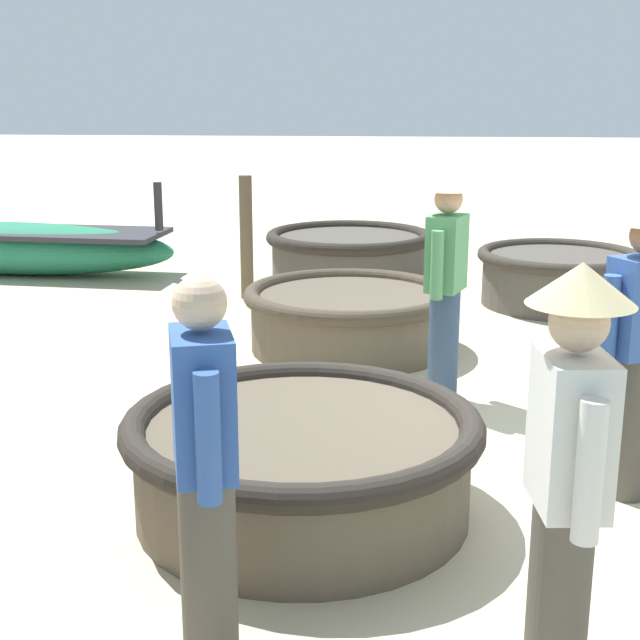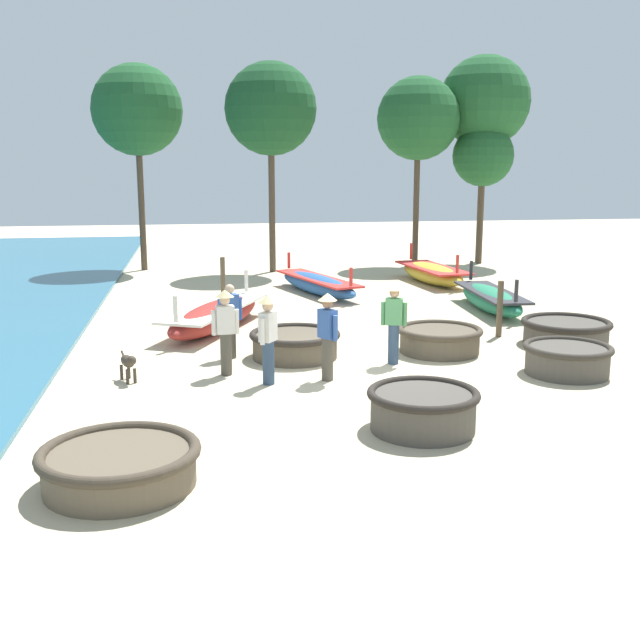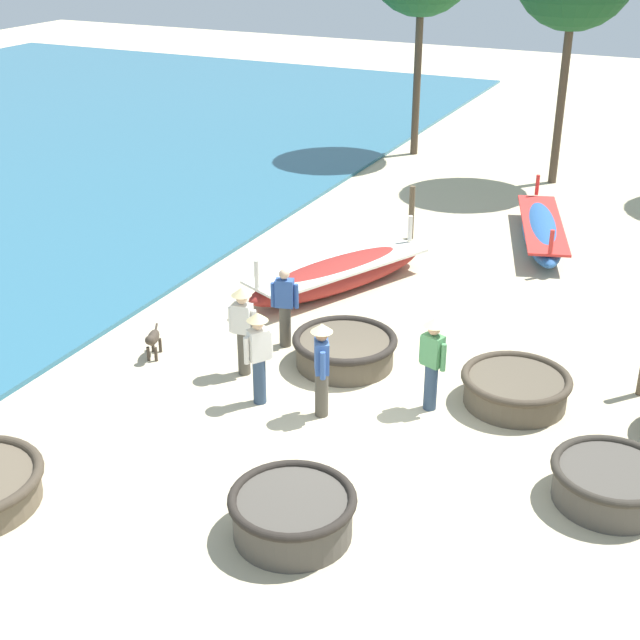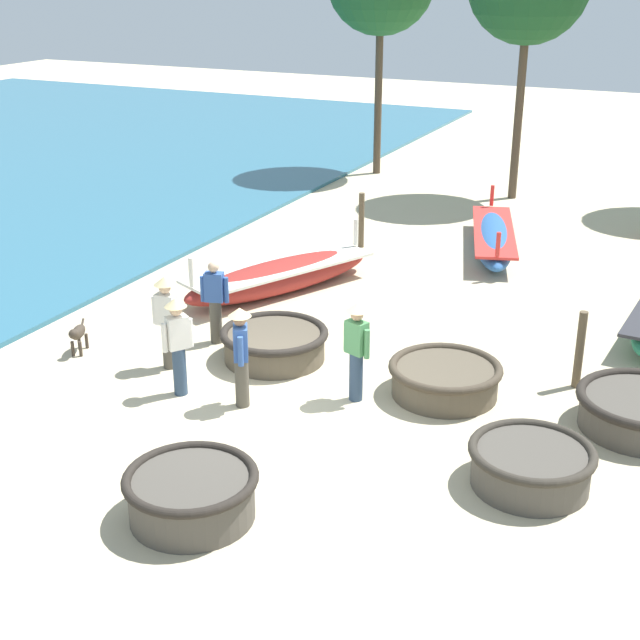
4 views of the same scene
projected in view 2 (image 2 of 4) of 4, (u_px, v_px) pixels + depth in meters
name	position (u px, v px, depth m)	size (l,w,h in m)	color
ground_plane	(359.00, 377.00, 14.31)	(80.00, 80.00, 0.00)	#C6B793
coracle_front_right	(567.00, 358.00, 14.47)	(1.70, 1.70, 0.59)	#4C473F
coracle_front_left	(120.00, 464.00, 9.39)	(2.04, 2.04, 0.53)	brown
coracle_nearest	(440.00, 339.00, 16.19)	(1.85, 1.85, 0.56)	brown
coracle_weathered	(295.00, 343.00, 15.72)	(1.92, 1.92, 0.57)	brown
coracle_far_right	(423.00, 408.00, 11.38)	(1.72, 1.72, 0.64)	#4C473F
coracle_tilted	(566.00, 331.00, 16.87)	(2.00, 2.00, 0.58)	#4C473F
long_boat_white_hull	(317.00, 284.00, 23.67)	(2.27, 4.83, 1.10)	#285693
long_boat_ochre_hull	(215.00, 315.00, 18.50)	(3.03, 4.76, 1.20)	maroon
long_boat_green_hull	(491.00, 299.00, 20.90)	(1.30, 4.26, 1.16)	#237551
long_boat_red_hull	(432.00, 273.00, 25.85)	(1.66, 4.31, 1.20)	gold
fisherman_by_coracle	(225.00, 326.00, 14.30)	(0.53, 0.36, 1.67)	#4C473D
fisherman_with_hat	(230.00, 319.00, 15.60)	(0.51, 0.31, 1.57)	#4C473D
fisherman_hauling	(268.00, 334.00, 13.68)	(0.37, 0.46, 1.67)	#2D425B
fisherman_standing_right	(328.00, 331.00, 13.93)	(0.36, 0.47, 1.67)	#4C473D
fisherman_crouching	(394.00, 318.00, 15.12)	(0.50, 0.36, 1.67)	#2D425B
dog	(128.00, 363.00, 13.94)	(0.38, 0.65, 0.55)	#3D3328
mooring_post_shoreline	(500.00, 309.00, 17.61)	(0.14, 0.14, 1.34)	brown
mooring_post_mid_beach	(223.00, 280.00, 22.02)	(0.14, 0.14, 1.36)	brown
tree_leftmost	(483.00, 157.00, 30.32)	(2.47, 2.47, 5.63)	#4C3D2D
tree_rightmost	(485.00, 102.00, 30.39)	(3.69, 3.69, 8.40)	#4C3D2D
tree_left_mid	(137.00, 110.00, 28.03)	(3.40, 3.40, 7.75)	#4C3D2D
tree_right_mid	(418.00, 119.00, 29.63)	(3.28, 3.28, 7.48)	#4C3D2D
tree_center	(271.00, 109.00, 27.52)	(3.40, 3.40, 7.75)	#4C3D2D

